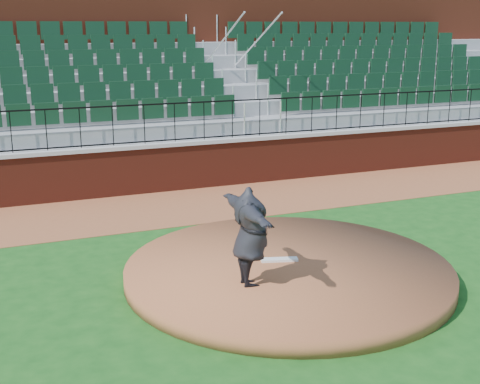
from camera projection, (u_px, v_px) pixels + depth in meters
name	position (u px, v px, depth m)	size (l,w,h in m)	color
ground	(274.00, 288.00, 10.76)	(90.00, 90.00, 0.00)	#164B15
warning_track	(179.00, 206.00, 15.59)	(34.00, 3.20, 0.01)	brown
field_wall	(161.00, 169.00, 16.87)	(34.00, 0.35, 1.20)	maroon
wall_cap	(160.00, 144.00, 16.71)	(34.00, 0.45, 0.10)	#B7B7B7
wall_railing	(160.00, 123.00, 16.57)	(34.00, 0.05, 1.00)	black
seating_stands	(135.00, 94.00, 18.88)	(34.00, 5.10, 4.60)	gray
concourse_wall	(115.00, 72.00, 21.27)	(34.00, 0.50, 5.50)	maroon
pitchers_mound	(288.00, 271.00, 11.15)	(5.66, 5.66, 0.25)	brown
pitching_rubber	(279.00, 260.00, 11.28)	(0.65, 0.16, 0.04)	white
pitcher	(250.00, 236.00, 10.05)	(1.99, 0.54, 1.62)	black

